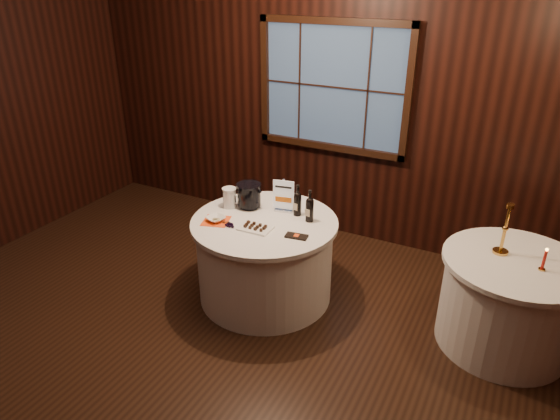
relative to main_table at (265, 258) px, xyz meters
The scene contains 16 objects.
ground 1.07m from the main_table, 90.00° to the right, with size 6.00×6.00×0.00m, color black.
back_wall 1.88m from the main_table, 90.00° to the left, with size 6.00×0.10×3.00m.
main_table is the anchor object (origin of this frame).
side_table 2.02m from the main_table, ahead, with size 1.08×1.08×0.77m.
sign_stand 0.55m from the main_table, 76.40° to the left, with size 0.19×0.12×0.31m.
port_bottle_left 0.59m from the main_table, 48.42° to the left, with size 0.07×0.08×0.29m.
port_bottle_right 0.64m from the main_table, 26.25° to the left, with size 0.07×0.08×0.29m.
ice_bucket 0.59m from the main_table, 146.05° to the left, with size 0.23×0.23×0.23m.
chocolate_plate 0.43m from the main_table, 86.35° to the right, with size 0.28×0.19×0.04m.
chocolate_box 0.56m from the main_table, 20.23° to the right, with size 0.18×0.09×0.02m, color black.
grape_bunch 0.50m from the main_table, 131.95° to the right, with size 0.15×0.08×0.03m.
glass_pitcher 0.64m from the main_table, 167.40° to the left, with size 0.17×0.13×0.19m.
orange_napkin 0.57m from the main_table, 150.62° to the right, with size 0.22×0.22×0.00m, color #FF4D15.
cracker_bowl 0.58m from the main_table, 150.62° to the right, with size 0.15×0.15×0.04m, color white.
brass_candlestick 1.98m from the main_table, 10.96° to the left, with size 0.12×0.12×0.41m.
red_candle 2.22m from the main_table, ahead, with size 0.05×0.05×0.18m.
Camera 1 is at (1.91, -2.35, 2.72)m, focal length 32.00 mm.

